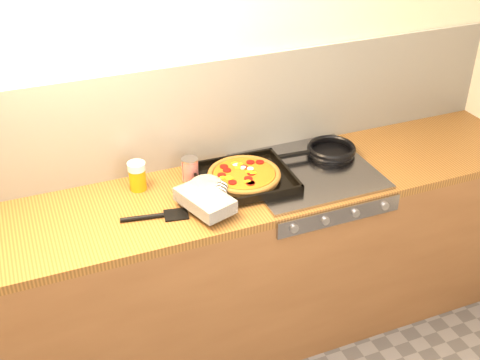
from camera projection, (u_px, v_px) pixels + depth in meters
name	position (u px, v px, depth m)	size (l,w,h in m)	color
room_shell	(195.00, 115.00, 2.77)	(3.20, 3.20, 3.20)	white
counter_run	(219.00, 270.00, 2.91)	(3.20, 0.62, 0.90)	brown
stovetop	(307.00, 171.00, 2.82)	(0.60, 0.56, 0.02)	gray
pizza_on_tray	(233.00, 181.00, 2.66)	(0.57, 0.48, 0.07)	black
frying_pan	(330.00, 150.00, 2.93)	(0.40, 0.25, 0.04)	black
tomato_can	(190.00, 169.00, 2.74)	(0.09, 0.09, 0.11)	#A40D12
juice_glass	(137.00, 176.00, 2.66)	(0.10, 0.10, 0.13)	orange
wooden_spoon	(248.00, 158.00, 2.91)	(0.30, 0.07, 0.02)	#A17D44
black_spatula	(156.00, 216.00, 2.50)	(0.29, 0.10, 0.02)	black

